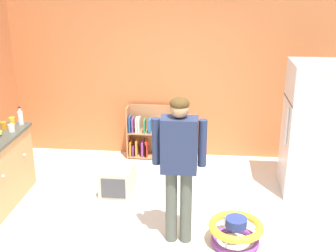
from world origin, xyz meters
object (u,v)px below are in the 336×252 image
standing_person (179,159)px  clear_bottle (20,117)px  bookshelf (149,135)px  orange_cup (4,125)px  white_cup (11,128)px  yellow_cup (12,121)px  pet_carrier (117,179)px  refrigerator (313,129)px  baby_walker (236,231)px

standing_person → clear_bottle: 2.49m
bookshelf → clear_bottle: clear_bottle is taller
clear_bottle → orange_cup: bearing=-128.6°
clear_bottle → white_cup: size_ratio=2.59×
bookshelf → yellow_cup: size_ratio=8.95×
pet_carrier → yellow_cup: (-1.43, 0.07, 0.77)m
bookshelf → pet_carrier: bearing=-102.8°
bookshelf → clear_bottle: (-1.58, -1.13, 0.63)m
refrigerator → clear_bottle: refrigerator is taller
standing_person → yellow_cup: standing_person is taller
baby_walker → yellow_cup: bearing=159.0°
refrigerator → orange_cup: (-4.03, -0.40, 0.06)m
baby_walker → pet_carrier: pet_carrier is taller
clear_bottle → baby_walker: bearing=-21.9°
refrigerator → standing_person: refrigerator is taller
baby_walker → orange_cup: size_ratio=6.36×
orange_cup → white_cup: size_ratio=1.00×
bookshelf → clear_bottle: bearing=-144.5°
standing_person → baby_walker: bearing=-1.1°
yellow_cup → clear_bottle: bearing=2.0°
baby_walker → white_cup: bearing=163.0°
bookshelf → standing_person: bearing=-74.2°
refrigerator → clear_bottle: bearing=-176.9°
standing_person → bookshelf: bearing=105.8°
pet_carrier → clear_bottle: bearing=176.7°
bookshelf → standing_person: 2.43m
baby_walker → pet_carrier: 1.88m
bookshelf → yellow_cup: bearing=-146.4°
baby_walker → clear_bottle: size_ratio=2.46×
pet_carrier → orange_cup: 1.65m
bookshelf → orange_cup: orange_cup is taller
orange_cup → bookshelf: bearing=37.3°
orange_cup → yellow_cup: same height
standing_person → pet_carrier: size_ratio=3.01×
refrigerator → baby_walker: (-1.03, -1.36, -0.73)m
bookshelf → white_cup: size_ratio=8.95×
yellow_cup → refrigerator: bearing=3.1°
refrigerator → yellow_cup: bearing=-176.9°
orange_cup → yellow_cup: 0.19m
baby_walker → white_cup: 3.09m
bookshelf → orange_cup: bearing=-142.7°
standing_person → orange_cup: (-2.37, 0.94, -0.05)m
clear_bottle → yellow_cup: clear_bottle is taller
clear_bottle → white_cup: bearing=-91.6°
yellow_cup → white_cup: size_ratio=1.00×
standing_person → white_cup: 2.38m
standing_person → white_cup: (-2.22, 0.86, -0.05)m
yellow_cup → bookshelf: bearing=33.6°
pet_carrier → clear_bottle: (-1.31, 0.08, 0.82)m
refrigerator → white_cup: (-3.88, -0.49, 0.06)m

